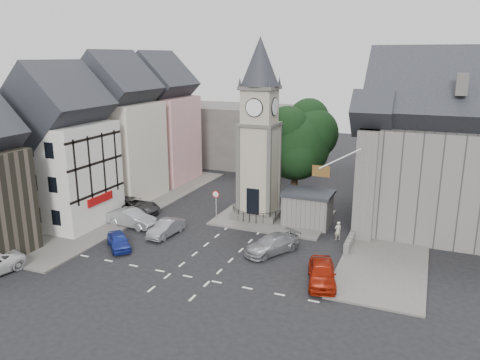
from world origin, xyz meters
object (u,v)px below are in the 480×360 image
at_px(car_west_blue, 119,241).
at_px(clock_tower, 259,131).
at_px(stone_shelter, 308,208).
at_px(pedestrian, 338,231).
at_px(car_east_red, 322,273).

bearing_deg(car_west_blue, clock_tower, 9.78).
xyz_separation_m(stone_shelter, pedestrian, (3.20, -2.49, -0.75)).
height_order(car_west_blue, car_east_red, car_east_red).
distance_m(car_west_blue, car_east_red, 16.00).
relative_size(clock_tower, pedestrian, 10.23).
bearing_deg(stone_shelter, car_west_blue, -138.77).
bearing_deg(car_east_red, clock_tower, 113.16).
height_order(stone_shelter, car_west_blue, stone_shelter).
distance_m(clock_tower, stone_shelter, 8.15).
height_order(car_west_blue, pedestrian, pedestrian).
bearing_deg(clock_tower, pedestrian, -20.43).
xyz_separation_m(car_west_blue, car_east_red, (16.00, 0.28, 0.15)).
distance_m(clock_tower, pedestrian, 11.25).
bearing_deg(car_west_blue, stone_shelter, -5.34).
xyz_separation_m(clock_tower, car_east_red, (8.50, -10.99, -7.36)).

